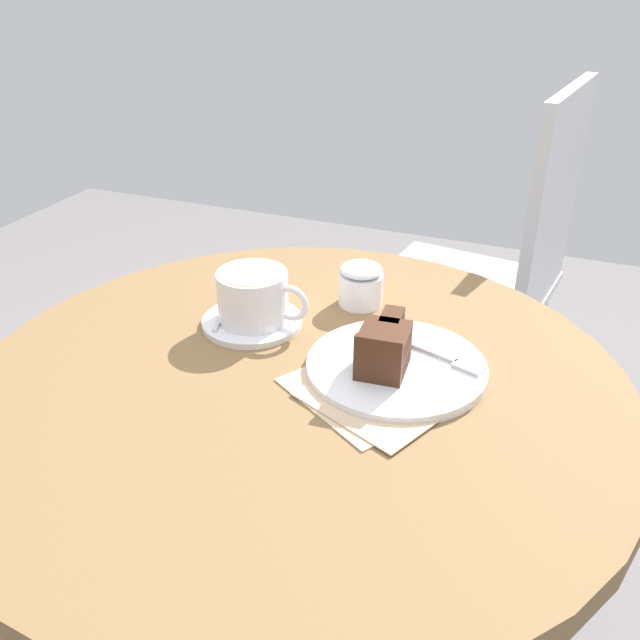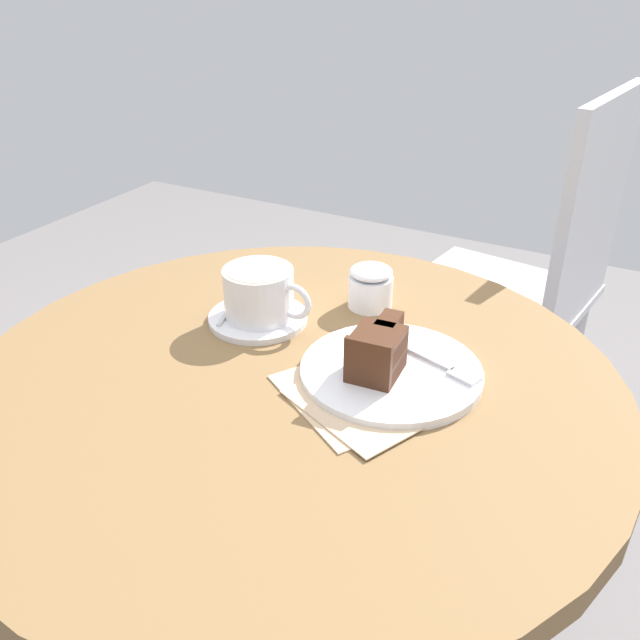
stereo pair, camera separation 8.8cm
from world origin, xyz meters
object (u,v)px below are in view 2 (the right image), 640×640
(saucer, at_px, (258,318))
(teaspoon, at_px, (234,303))
(cake_plate, at_px, (391,371))
(cake_slice, at_px, (378,351))
(coffee_cup, at_px, (260,292))
(napkin, at_px, (366,394))
(sugar_pot, at_px, (371,286))
(fork, at_px, (439,364))
(cafe_chair, at_px, (537,271))

(saucer, bearing_deg, teaspoon, 167.47)
(teaspoon, relative_size, cake_plate, 0.45)
(cake_plate, relative_size, cake_slice, 2.18)
(saucer, relative_size, coffee_cup, 1.06)
(cake_slice, distance_m, napkin, 0.05)
(teaspoon, distance_m, cake_slice, 0.27)
(cake_plate, xyz_separation_m, cake_slice, (-0.01, -0.01, 0.03))
(teaspoon, relative_size, sugar_pot, 1.56)
(coffee_cup, distance_m, napkin, 0.23)
(teaspoon, height_order, cake_plate, teaspoon)
(fork, xyz_separation_m, cafe_chair, (-0.01, 0.67, -0.15))
(coffee_cup, relative_size, cafe_chair, 0.14)
(coffee_cup, xyz_separation_m, cafe_chair, (0.26, 0.66, -0.18))
(teaspoon, distance_m, cafe_chair, 0.74)
(cake_plate, distance_m, sugar_pot, 0.19)
(cake_slice, xyz_separation_m, napkin, (0.00, -0.04, -0.04))
(coffee_cup, height_order, cafe_chair, cafe_chair)
(coffee_cup, distance_m, cafe_chair, 0.73)
(saucer, relative_size, cafe_chair, 0.15)
(teaspoon, bearing_deg, fork, -109.23)
(cake_plate, bearing_deg, teaspoon, 169.37)
(teaspoon, height_order, cafe_chair, cafe_chair)
(napkin, distance_m, sugar_pot, 0.23)
(teaspoon, relative_size, cafe_chair, 0.11)
(cake_plate, relative_size, napkin, 0.95)
(saucer, xyz_separation_m, sugar_pot, (0.12, 0.12, 0.03))
(cake_slice, height_order, cafe_chair, cafe_chair)
(teaspoon, xyz_separation_m, sugar_pot, (0.17, 0.11, 0.02))
(saucer, bearing_deg, sugar_pot, 44.10)
(fork, height_order, sugar_pot, sugar_pot)
(cafe_chair, relative_size, sugar_pot, 14.10)
(coffee_cup, distance_m, sugar_pot, 0.16)
(cake_slice, bearing_deg, saucer, 165.37)
(coffee_cup, bearing_deg, cafe_chair, 68.77)
(teaspoon, xyz_separation_m, napkin, (0.26, -0.10, -0.01))
(teaspoon, bearing_deg, coffee_cup, -116.46)
(fork, bearing_deg, cake_slice, -124.79)
(coffee_cup, xyz_separation_m, teaspoon, (-0.05, 0.01, -0.03))
(teaspoon, relative_size, napkin, 0.43)
(saucer, height_order, cake_slice, cake_slice)
(cafe_chair, bearing_deg, napkin, 4.30)
(fork, bearing_deg, napkin, -105.95)
(coffee_cup, distance_m, teaspoon, 0.06)
(fork, bearing_deg, saucer, -163.52)
(coffee_cup, relative_size, cake_slice, 1.28)
(coffee_cup, height_order, napkin, coffee_cup)
(cake_slice, bearing_deg, teaspoon, 165.76)
(cake_slice, relative_size, fork, 0.69)
(coffee_cup, xyz_separation_m, napkin, (0.21, -0.09, -0.04))
(coffee_cup, xyz_separation_m, sugar_pot, (0.12, 0.12, -0.01))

